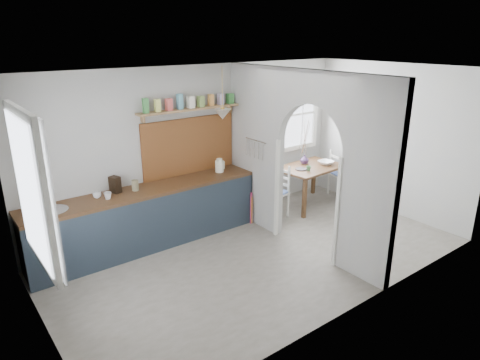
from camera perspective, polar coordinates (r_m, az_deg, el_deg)
floor at (r=6.28m, az=2.89°, el=-10.07°), size 5.80×3.20×0.01m
ceiling at (r=5.52m, az=3.34°, el=14.30°), size 5.80×3.20×0.01m
walls at (r=5.77m, az=3.10°, el=1.32°), size 5.81×3.21×2.60m
partition at (r=6.22m, az=7.71°, el=3.94°), size 0.12×3.20×2.60m
kitchen_window at (r=4.46m, az=-26.24°, el=-1.27°), size 0.10×1.16×1.50m
nook_window at (r=7.99m, az=5.78°, el=8.41°), size 1.76×0.10×1.30m
counter at (r=6.55m, az=-12.31°, el=-4.79°), size 3.50×0.60×0.90m
sink at (r=5.99m, az=-23.76°, el=-3.81°), size 0.40×0.40×0.02m
backsplash at (r=6.88m, az=-6.76°, el=4.53°), size 1.65×0.03×0.90m
shelf at (r=6.67m, az=-6.60°, el=9.88°), size 1.75×0.20×0.21m
pendant_lamp at (r=6.60m, az=-2.34°, el=8.76°), size 0.26×0.26×0.16m
utensil_rail at (r=6.77m, az=2.13°, el=5.30°), size 0.02×0.50×0.02m
dining_table at (r=8.03m, az=9.25°, el=-0.75°), size 1.25×0.88×0.75m
chair_left at (r=7.38m, az=4.40°, el=-1.61°), size 0.48×0.48×0.92m
chair_right at (r=8.59m, az=13.60°, el=0.84°), size 0.49×0.49×0.91m
kettle at (r=6.98m, az=-2.76°, el=1.97°), size 0.23×0.21×0.22m
mug_a at (r=6.10m, az=-17.23°, el=-2.02°), size 0.13×0.13×0.10m
mug_b at (r=6.20m, az=-18.52°, el=-1.88°), size 0.11×0.11×0.09m
knife_block at (r=6.31m, az=-16.32°, el=-0.59°), size 0.15×0.17×0.23m
jar at (r=6.33m, az=-13.80°, el=-0.70°), size 0.11×0.11×0.16m
towel_magenta at (r=7.17m, az=1.49°, el=-3.81°), size 0.02×0.03×0.56m
towel_orange at (r=7.17m, az=1.55°, el=-4.02°), size 0.02×0.03×0.47m
bowl at (r=8.08m, az=11.38°, el=2.30°), size 0.29×0.29×0.07m
table_cup at (r=7.65m, az=9.13°, el=1.54°), size 0.09×0.09×0.08m
plate at (r=7.70m, az=8.15°, el=1.46°), size 0.24×0.24×0.02m
vase at (r=8.04m, az=8.60°, el=2.74°), size 0.19×0.19×0.17m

